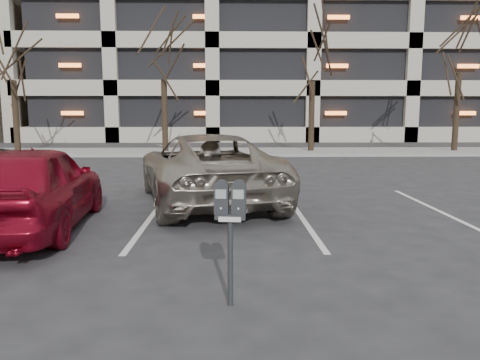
% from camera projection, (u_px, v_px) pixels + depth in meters
% --- Properties ---
extents(ground, '(140.00, 140.00, 0.00)m').
position_uv_depth(ground, '(225.00, 249.00, 6.66)').
color(ground, '#28282B').
rests_on(ground, ground).
extents(sidewalk, '(80.00, 4.00, 0.12)m').
position_uv_depth(sidewalk, '(228.00, 152.00, 22.48)').
color(sidewalk, gray).
rests_on(sidewalk, ground).
extents(stall_lines, '(16.90, 5.20, 0.00)m').
position_uv_depth(stall_lines, '(153.00, 215.00, 8.90)').
color(stall_lines, silver).
rests_on(stall_lines, ground).
extents(parking_garage, '(52.00, 20.00, 19.00)m').
position_uv_depth(parking_garage, '(371.00, 24.00, 39.09)').
color(parking_garage, black).
rests_on(parking_garage, ground).
extents(tree_a, '(3.35, 3.35, 7.61)m').
position_uv_depth(tree_a, '(10.00, 34.00, 21.48)').
color(tree_a, black).
rests_on(tree_a, ground).
extents(tree_b, '(3.39, 3.39, 7.71)m').
position_uv_depth(tree_b, '(163.00, 33.00, 21.63)').
color(tree_b, black).
rests_on(tree_b, ground).
extents(tree_c, '(3.33, 3.33, 7.56)m').
position_uv_depth(tree_c, '(313.00, 36.00, 21.80)').
color(tree_c, black).
rests_on(tree_c, ground).
extents(tree_d, '(3.73, 3.73, 8.47)m').
position_uv_depth(tree_d, '(462.00, 22.00, 21.87)').
color(tree_d, black).
rests_on(tree_d, ground).
extents(parking_meter, '(0.33, 0.16, 1.25)m').
position_uv_depth(parking_meter, '(230.00, 212.00, 4.60)').
color(parking_meter, black).
rests_on(parking_meter, ground).
extents(suv_silver, '(3.64, 5.78, 1.49)m').
position_uv_depth(suv_silver, '(206.00, 168.00, 10.07)').
color(suv_silver, '#A9A090').
rests_on(suv_silver, ground).
extents(car_red, '(2.08, 4.40, 1.46)m').
position_uv_depth(car_red, '(30.00, 187.00, 7.63)').
color(car_red, maroon).
rests_on(car_red, ground).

